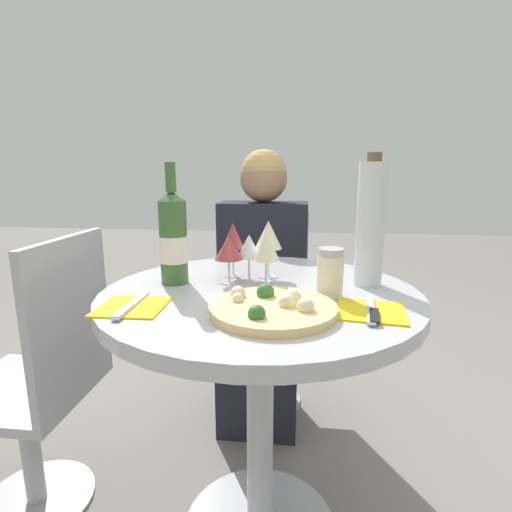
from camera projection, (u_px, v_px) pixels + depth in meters
name	position (u px, v px, depth m)	size (l,w,h in m)	color
dining_table	(260.00, 349.00, 1.09)	(0.84, 0.84, 0.77)	#B2B2B7
chair_behind_diner	(264.00, 311.00, 1.89)	(0.40, 0.40, 0.89)	#ADADB2
seated_diner	(262.00, 298.00, 1.73)	(0.38, 0.41, 1.16)	black
chair_empty_side	(43.00, 387.00, 1.23)	(0.40, 0.40, 0.89)	#ADADB2
pizza_large	(273.00, 307.00, 0.89)	(0.29, 0.29, 0.05)	#E5C17F
wine_bottle	(173.00, 238.00, 1.10)	(0.08, 0.08, 0.33)	#38602D
tall_carafe	(370.00, 224.00, 1.07)	(0.08, 0.08, 0.36)	silver
sugar_shaker	(330.00, 273.00, 0.99)	(0.07, 0.07, 0.12)	silver
wine_glass_front_left	(229.00, 249.00, 1.11)	(0.08, 0.08, 0.13)	silver
wine_glass_center	(249.00, 247.00, 1.14)	(0.07, 0.07, 0.13)	silver
wine_glass_front_right	(266.00, 247.00, 1.10)	(0.08, 0.08, 0.15)	silver
wine_glass_back_left	(233.00, 237.00, 1.17)	(0.07, 0.07, 0.16)	silver
wine_glass_back_right	(268.00, 236.00, 1.16)	(0.08, 0.08, 0.17)	silver
place_setting_left	(132.00, 306.00, 0.92)	(0.15, 0.19, 0.01)	yellow
place_setting_right	(371.00, 311.00, 0.89)	(0.17, 0.19, 0.01)	yellow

